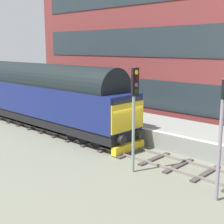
# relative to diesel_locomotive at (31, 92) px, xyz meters

# --- Properties ---
(ground_plane) EXTENTS (140.00, 140.00, 0.00)m
(ground_plane) POSITION_rel_diesel_locomotive_xyz_m (-0.00, -8.61, -2.49)
(ground_plane) COLOR slate
(ground_plane) RESTS_ON ground
(track_main) EXTENTS (2.50, 60.00, 0.15)m
(track_main) POSITION_rel_diesel_locomotive_xyz_m (-0.00, -8.61, -2.43)
(track_main) COLOR gray
(track_main) RESTS_ON ground
(station_platform) EXTENTS (4.00, 44.00, 1.01)m
(station_platform) POSITION_rel_diesel_locomotive_xyz_m (3.60, -8.61, -1.99)
(station_platform) COLOR gray
(station_platform) RESTS_ON ground
(diesel_locomotive) EXTENTS (2.74, 19.73, 4.68)m
(diesel_locomotive) POSITION_rel_diesel_locomotive_xyz_m (0.00, 0.00, 0.00)
(diesel_locomotive) COLOR black
(diesel_locomotive) RESTS_ON ground
(signal_post_mid) EXTENTS (0.44, 0.22, 4.68)m
(signal_post_mid) POSITION_rel_diesel_locomotive_xyz_m (-2.06, -15.99, 0.41)
(signal_post_mid) COLOR gray
(signal_post_mid) RESTS_ON ground
(signal_post_far) EXTENTS (0.44, 0.22, 4.90)m
(signal_post_far) POSITION_rel_diesel_locomotive_xyz_m (-2.06, -11.81, 0.70)
(signal_post_far) COLOR gray
(signal_post_far) RESTS_ON ground
(waiting_passenger) EXTENTS (0.42, 0.49, 1.64)m
(waiting_passenger) POSITION_rel_diesel_locomotive_xyz_m (2.81, -1.18, -0.50)
(waiting_passenger) COLOR #31363D
(waiting_passenger) RESTS_ON station_platform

